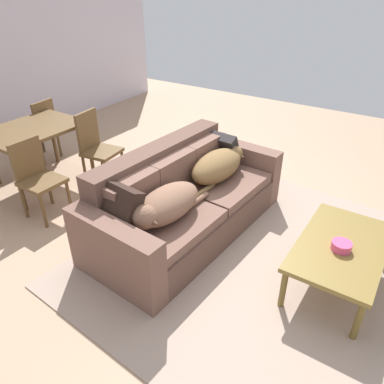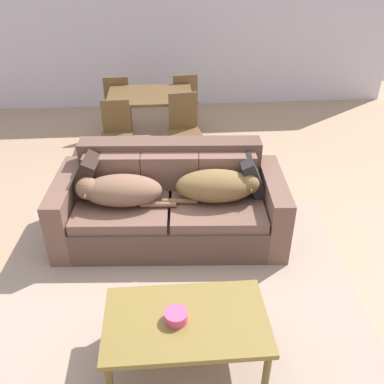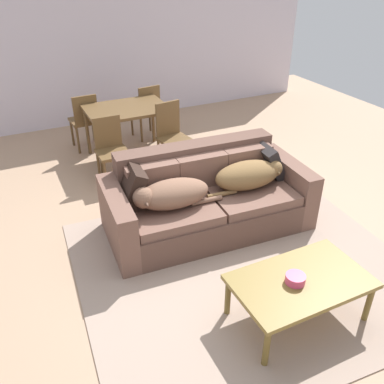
{
  "view_description": "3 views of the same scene",
  "coord_description": "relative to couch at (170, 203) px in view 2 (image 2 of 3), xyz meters",
  "views": [
    {
      "loc": [
        -2.57,
        -1.64,
        2.33
      ],
      "look_at": [
        -0.0,
        0.05,
        0.51
      ],
      "focal_mm": 34.14,
      "sensor_mm": 36.0,
      "label": 1
    },
    {
      "loc": [
        -0.03,
        -3.32,
        2.63
      ],
      "look_at": [
        0.23,
        -0.06,
        0.61
      ],
      "focal_mm": 39.3,
      "sensor_mm": 36.0,
      "label": 2
    },
    {
      "loc": [
        -1.8,
        -3.26,
        2.72
      ],
      "look_at": [
        -0.2,
        0.07,
        0.54
      ],
      "focal_mm": 38.86,
      "sensor_mm": 36.0,
      "label": 3
    }
  ],
  "objects": [
    {
      "name": "ground_plane",
      "position": [
        -0.03,
        -0.19,
        -0.33
      ],
      "size": [
        10.0,
        10.0,
        0.0
      ],
      "primitive_type": "plane",
      "color": "tan"
    },
    {
      "name": "back_partition",
      "position": [
        -0.03,
        3.81,
        1.02
      ],
      "size": [
        8.0,
        0.12,
        2.7
      ],
      "primitive_type": "cube",
      "color": "silver",
      "rests_on": "ground"
    },
    {
      "name": "area_rug",
      "position": [
        -0.0,
        -0.84,
        -0.33
      ],
      "size": [
        3.31,
        2.99,
        0.01
      ],
      "primitive_type": "cube",
      "rotation": [
        0.0,
        0.0,
        -0.06
      ],
      "color": "tan",
      "rests_on": "ground"
    },
    {
      "name": "couch",
      "position": [
        0.0,
        0.0,
        0.0
      ],
      "size": [
        2.26,
        1.13,
        0.87
      ],
      "rotation": [
        0.0,
        0.0,
        -0.06
      ],
      "color": "brown",
      "rests_on": "ground"
    },
    {
      "name": "dog_on_left_cushion",
      "position": [
        -0.48,
        -0.15,
        0.27
      ],
      "size": [
        0.92,
        0.42,
        0.29
      ],
      "rotation": [
        0.0,
        0.0,
        -0.06
      ],
      "color": "brown",
      "rests_on": "couch"
    },
    {
      "name": "dog_on_right_cushion",
      "position": [
        0.45,
        -0.15,
        0.27
      ],
      "size": [
        0.92,
        0.42,
        0.3
      ],
      "rotation": [
        0.0,
        0.0,
        -0.06
      ],
      "color": "brown",
      "rests_on": "couch"
    },
    {
      "name": "throw_pillow_by_left_arm",
      "position": [
        -0.8,
        0.11,
        0.31
      ],
      "size": [
        0.34,
        0.44,
        0.43
      ],
      "primitive_type": "cube",
      "rotation": [
        0.0,
        0.41,
        -0.11
      ],
      "color": "black",
      "rests_on": "couch"
    },
    {
      "name": "throw_pillow_by_right_arm",
      "position": [
        0.81,
        0.01,
        0.29
      ],
      "size": [
        0.3,
        0.41,
        0.4
      ],
      "primitive_type": "cube",
      "rotation": [
        0.0,
        -0.43,
        -0.07
      ],
      "color": "#272323",
      "rests_on": "couch"
    },
    {
      "name": "coffee_table",
      "position": [
        0.05,
        -1.56,
        0.05
      ],
      "size": [
        1.11,
        0.67,
        0.42
      ],
      "color": "olive",
      "rests_on": "ground"
    },
    {
      "name": "bowl_on_coffee_table",
      "position": [
        -0.01,
        -1.56,
        0.12
      ],
      "size": [
        0.16,
        0.16,
        0.07
      ],
      "primitive_type": "cylinder",
      "color": "#EA4C7F",
      "rests_on": "coffee_table"
    },
    {
      "name": "dining_table",
      "position": [
        -0.2,
        2.08,
        0.35
      ],
      "size": [
        1.15,
        0.84,
        0.76
      ],
      "color": "brown",
      "rests_on": "ground"
    },
    {
      "name": "dining_chair_near_left",
      "position": [
        -0.63,
        1.48,
        0.15
      ],
      "size": [
        0.4,
        0.4,
        0.87
      ],
      "rotation": [
        0.0,
        0.0,
        -0.0
      ],
      "color": "brown",
      "rests_on": "ground"
    },
    {
      "name": "dining_chair_near_right",
      "position": [
        0.23,
        1.47,
        0.19
      ],
      "size": [
        0.45,
        0.45,
        0.94
      ],
      "rotation": [
        0.0,
        0.0,
        0.14
      ],
      "color": "brown",
      "rests_on": "ground"
    },
    {
      "name": "dining_chair_far_left",
      "position": [
        -0.7,
        2.64,
        0.16
      ],
      "size": [
        0.42,
        0.42,
        0.88
      ],
      "rotation": [
        0.0,
        0.0,
        3.2
      ],
      "color": "brown",
      "rests_on": "ground"
    },
    {
      "name": "dining_chair_far_right",
      "position": [
        0.3,
        2.65,
        0.17
      ],
      "size": [
        0.45,
        0.45,
        0.88
      ],
      "rotation": [
        0.0,
        0.0,
        3.27
      ],
      "color": "brown",
      "rests_on": "ground"
    }
  ]
}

